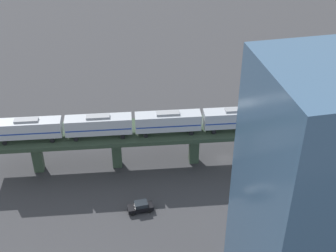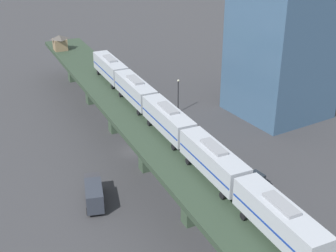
# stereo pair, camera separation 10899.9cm
# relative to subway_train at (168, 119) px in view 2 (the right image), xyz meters

# --- Properties ---
(ground_plane) EXTENTS (400.00, 400.00, 0.00)m
(ground_plane) POSITION_rel_subway_train_xyz_m (0.10, -11.79, -10.59)
(ground_plane) COLOR #38383A
(elevated_viaduct) EXTENTS (18.47, 92.37, 8.05)m
(elevated_viaduct) POSITION_rel_subway_train_xyz_m (0.08, -11.98, -3.69)
(elevated_viaduct) COLOR #2C3D2C
(elevated_viaduct) RESTS_ON ground
(subway_train) EXTENTS (9.66, 62.33, 4.45)m
(subway_train) POSITION_rel_subway_train_xyz_m (0.00, 0.00, 0.00)
(subway_train) COLOR #ADB2BA
(subway_train) RESTS_ON elevated_viaduct
(signal_hut) EXTENTS (3.55, 3.55, 3.40)m
(signal_hut) POSITION_rel_subway_train_xyz_m (-1.64, -49.33, -0.74)
(signal_hut) COLOR #8C7251
(signal_hut) RESTS_ON elevated_viaduct
(street_car_black) EXTENTS (2.10, 4.47, 1.89)m
(street_car_black) POSITION_rel_subway_train_xyz_m (-11.05, 7.11, -9.65)
(street_car_black) COLOR black
(street_car_black) RESTS_ON ground
(street_car_silver) EXTENTS (1.97, 4.41, 1.89)m
(street_car_silver) POSITION_rel_subway_train_xyz_m (-11.06, -24.29, -9.65)
(street_car_silver) COLOR #B7BABF
(street_car_silver) RESTS_ON ground
(delivery_truck) EXTENTS (4.54, 7.54, 3.20)m
(delivery_truck) POSITION_rel_subway_train_xyz_m (11.36, -0.99, -8.83)
(delivery_truck) COLOR #333338
(delivery_truck) RESTS_ON ground
(street_lamp) EXTENTS (0.44, 0.44, 6.94)m
(street_lamp) POSITION_rel_subway_train_xyz_m (-15.44, -21.61, -6.48)
(street_lamp) COLOR black
(street_lamp) RESTS_ON ground
(office_tower) EXTENTS (16.00, 16.00, 36.00)m
(office_tower) POSITION_rel_subway_train_xyz_m (-32.33, -11.66, 7.41)
(office_tower) COLOR #3D5B7A
(office_tower) RESTS_ON ground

